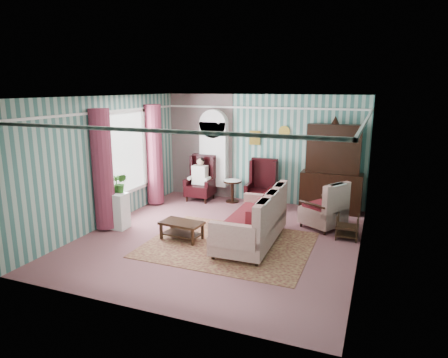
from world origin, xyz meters
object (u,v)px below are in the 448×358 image
at_px(bookcase, 214,159).
at_px(dresser_hutch, 332,166).
at_px(nest_table, 347,227).
at_px(floral_armchair, 323,206).
at_px(seated_woman, 200,179).
at_px(wingback_left, 200,178).
at_px(wingback_right, 261,184).
at_px(sofa, 251,222).
at_px(plant_stand, 115,211).
at_px(round_side_table, 232,191).
at_px(coffee_table, 182,231).

bearing_deg(bookcase, dresser_hutch, -2.11).
relative_size(nest_table, floral_armchair, 0.53).
height_order(bookcase, floral_armchair, bookcase).
xyz_separation_m(dresser_hutch, seated_woman, (-3.50, -0.27, -0.59)).
xyz_separation_m(wingback_left, floral_armchair, (3.50, -1.03, -0.12)).
bearing_deg(wingback_right, bookcase, 165.43).
xyz_separation_m(bookcase, sofa, (2.03, -2.90, -0.66)).
relative_size(wingback_right, nest_table, 2.31).
bearing_deg(plant_stand, floral_armchair, 21.80).
distance_m(bookcase, plant_stand, 3.39).
relative_size(wingback_right, round_side_table, 2.08).
bearing_deg(wingback_left, wingback_right, 0.00).
height_order(dresser_hutch, wingback_right, dresser_hutch).
bearing_deg(wingback_left, bookcase, 57.34).
height_order(dresser_hutch, nest_table, dresser_hutch).
bearing_deg(wingback_left, sofa, -47.74).
distance_m(nest_table, coffee_table, 3.42).
bearing_deg(floral_armchair, plant_stand, 142.87).
bearing_deg(bookcase, coffee_table, -78.67).
distance_m(bookcase, seated_woman, 0.70).
bearing_deg(wingback_left, plant_stand, -106.22).
bearing_deg(bookcase, plant_stand, -108.49).
relative_size(sofa, floral_armchair, 2.21).
relative_size(wingback_left, floral_armchair, 1.23).
xyz_separation_m(dresser_hutch, round_side_table, (-2.60, -0.12, -0.88)).
bearing_deg(bookcase, floral_armchair, -23.60).
relative_size(round_side_table, plant_stand, 0.75).
bearing_deg(wingback_left, seated_woman, 0.00).
relative_size(dresser_hutch, coffee_table, 2.74).
relative_size(round_side_table, coffee_table, 0.70).
xyz_separation_m(plant_stand, sofa, (3.08, 0.24, 0.06)).
bearing_deg(nest_table, dresser_hutch, 107.39).
bearing_deg(sofa, bookcase, 33.94).
bearing_deg(round_side_table, seated_woman, -170.54).
distance_m(bookcase, nest_table, 4.37).
bearing_deg(plant_stand, nest_table, 13.84).
xyz_separation_m(dresser_hutch, nest_table, (0.57, -1.82, -0.91)).
relative_size(bookcase, nest_table, 4.15).
relative_size(bookcase, coffee_table, 2.60).
bearing_deg(dresser_hutch, seated_woman, -175.59).
distance_m(dresser_hutch, sofa, 3.12).
bearing_deg(wingback_right, coffee_table, -106.77).
relative_size(wingback_right, sofa, 0.56).
xyz_separation_m(wingback_right, round_side_table, (-0.85, 0.15, -0.33)).
height_order(sofa, coffee_table, sofa).
relative_size(dresser_hutch, wingback_left, 1.89).
xyz_separation_m(bookcase, round_side_table, (0.65, -0.24, -0.82)).
xyz_separation_m(wingback_left, nest_table, (4.07, -1.55, -0.35)).
relative_size(plant_stand, coffee_table, 0.93).
distance_m(bookcase, coffee_table, 3.42).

